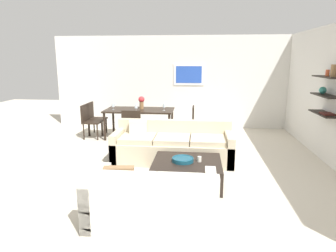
{
  "coord_description": "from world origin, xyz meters",
  "views": [
    {
      "loc": [
        0.47,
        -5.49,
        2.03
      ],
      "look_at": [
        -0.13,
        0.2,
        0.75
      ],
      "focal_mm": 32.18,
      "sensor_mm": 36.0,
      "label": 1
    }
  ],
  "objects_px": {
    "dining_chair_foot": "(132,126)",
    "dining_chair_right_near": "(189,121)",
    "sofa_beige": "(172,147)",
    "candle_jar": "(199,159)",
    "dining_chair_left_far": "(94,116)",
    "centerpiece_vase": "(142,101)",
    "loveseat_white": "(152,200)",
    "wine_glass_right_near": "(164,106)",
    "coffee_table": "(187,172)",
    "dining_chair_left_near": "(89,119)",
    "decorative_bowl": "(183,159)",
    "wine_glass_foot": "(136,107)",
    "wine_glass_left_near": "(113,106)",
    "dining_table": "(139,112)"
  },
  "relations": [
    {
      "from": "dining_chair_foot",
      "to": "dining_chair_right_near",
      "type": "height_order",
      "value": "same"
    },
    {
      "from": "candle_jar",
      "to": "wine_glass_right_near",
      "type": "relative_size",
      "value": 0.5
    },
    {
      "from": "centerpiece_vase",
      "to": "candle_jar",
      "type": "bearing_deg",
      "value": -62.69
    },
    {
      "from": "dining_table",
      "to": "dining_chair_left_far",
      "type": "distance_m",
      "value": 1.32
    },
    {
      "from": "candle_jar",
      "to": "dining_table",
      "type": "relative_size",
      "value": 0.05
    },
    {
      "from": "coffee_table",
      "to": "dining_table",
      "type": "relative_size",
      "value": 0.64
    },
    {
      "from": "coffee_table",
      "to": "candle_jar",
      "type": "bearing_deg",
      "value": 0.82
    },
    {
      "from": "wine_glass_foot",
      "to": "wine_glass_left_near",
      "type": "relative_size",
      "value": 1.23
    },
    {
      "from": "loveseat_white",
      "to": "wine_glass_right_near",
      "type": "relative_size",
      "value": 9.06
    },
    {
      "from": "dining_chair_left_near",
      "to": "wine_glass_left_near",
      "type": "distance_m",
      "value": 0.72
    },
    {
      "from": "dining_table",
      "to": "dining_chair_left_near",
      "type": "xyz_separation_m",
      "value": [
        -1.29,
        -0.2,
        -0.17
      ]
    },
    {
      "from": "dining_chair_left_near",
      "to": "wine_glass_left_near",
      "type": "bearing_deg",
      "value": 8.34
    },
    {
      "from": "dining_chair_foot",
      "to": "wine_glass_left_near",
      "type": "xyz_separation_m",
      "value": [
        -0.66,
        0.75,
        0.35
      ]
    },
    {
      "from": "coffee_table",
      "to": "dining_chair_left_near",
      "type": "relative_size",
      "value": 1.27
    },
    {
      "from": "wine_glass_foot",
      "to": "wine_glass_left_near",
      "type": "height_order",
      "value": "wine_glass_foot"
    },
    {
      "from": "dining_chair_left_near",
      "to": "wine_glass_foot",
      "type": "xyz_separation_m",
      "value": [
        1.29,
        -0.19,
        0.38
      ]
    },
    {
      "from": "dining_chair_foot",
      "to": "centerpiece_vase",
      "type": "bearing_deg",
      "value": 86.88
    },
    {
      "from": "dining_chair_foot",
      "to": "wine_glass_right_near",
      "type": "xyz_separation_m",
      "value": [
        0.66,
        0.75,
        0.37
      ]
    },
    {
      "from": "loveseat_white",
      "to": "dining_chair_foot",
      "type": "xyz_separation_m",
      "value": [
        -0.98,
        3.3,
        0.21
      ]
    },
    {
      "from": "dining_chair_left_far",
      "to": "centerpiece_vase",
      "type": "xyz_separation_m",
      "value": [
        1.34,
        -0.15,
        0.44
      ]
    },
    {
      "from": "dining_chair_foot",
      "to": "centerpiece_vase",
      "type": "relative_size",
      "value": 2.64
    },
    {
      "from": "sofa_beige",
      "to": "centerpiece_vase",
      "type": "bearing_deg",
      "value": 118.07
    },
    {
      "from": "wine_glass_left_near",
      "to": "wine_glass_right_near",
      "type": "relative_size",
      "value": 0.84
    },
    {
      "from": "sofa_beige",
      "to": "loveseat_white",
      "type": "distance_m",
      "value": 2.39
    },
    {
      "from": "sofa_beige",
      "to": "candle_jar",
      "type": "xyz_separation_m",
      "value": [
        0.54,
        -1.11,
        0.13
      ]
    },
    {
      "from": "dining_table",
      "to": "wine_glass_foot",
      "type": "height_order",
      "value": "wine_glass_foot"
    },
    {
      "from": "candle_jar",
      "to": "dining_chair_left_near",
      "type": "height_order",
      "value": "dining_chair_left_near"
    },
    {
      "from": "dining_table",
      "to": "loveseat_white",
      "type": "bearing_deg",
      "value": -76.78
    },
    {
      "from": "loveseat_white",
      "to": "dining_chair_foot",
      "type": "height_order",
      "value": "dining_chair_foot"
    },
    {
      "from": "loveseat_white",
      "to": "coffee_table",
      "type": "bearing_deg",
      "value": 73.1
    },
    {
      "from": "candle_jar",
      "to": "wine_glass_right_near",
      "type": "distance_m",
      "value": 2.94
    },
    {
      "from": "wine_glass_foot",
      "to": "wine_glass_right_near",
      "type": "xyz_separation_m",
      "value": [
        0.66,
        0.28,
        -0.01
      ]
    },
    {
      "from": "coffee_table",
      "to": "dining_chair_foot",
      "type": "relative_size",
      "value": 1.27
    },
    {
      "from": "dining_chair_left_far",
      "to": "centerpiece_vase",
      "type": "height_order",
      "value": "centerpiece_vase"
    },
    {
      "from": "sofa_beige",
      "to": "dining_chair_left_far",
      "type": "height_order",
      "value": "dining_chair_left_far"
    },
    {
      "from": "loveseat_white",
      "to": "centerpiece_vase",
      "type": "xyz_separation_m",
      "value": [
        -0.93,
        4.22,
        0.65
      ]
    },
    {
      "from": "sofa_beige",
      "to": "decorative_bowl",
      "type": "bearing_deg",
      "value": -76.56
    },
    {
      "from": "candle_jar",
      "to": "wine_glass_foot",
      "type": "relative_size",
      "value": 0.49
    },
    {
      "from": "dining_chair_left_near",
      "to": "dining_chair_right_near",
      "type": "distance_m",
      "value": 2.58
    },
    {
      "from": "dining_chair_foot",
      "to": "loveseat_white",
      "type": "bearing_deg",
      "value": -73.49
    },
    {
      "from": "coffee_table",
      "to": "dining_chair_right_near",
      "type": "height_order",
      "value": "dining_chair_right_near"
    },
    {
      "from": "dining_table",
      "to": "dining_chair_left_near",
      "type": "distance_m",
      "value": 1.32
    },
    {
      "from": "loveseat_white",
      "to": "wine_glass_foot",
      "type": "bearing_deg",
      "value": 104.55
    },
    {
      "from": "coffee_table",
      "to": "wine_glass_foot",
      "type": "distance_m",
      "value": 2.92
    },
    {
      "from": "dining_chair_left_far",
      "to": "wine_glass_foot",
      "type": "bearing_deg",
      "value": -24.94
    },
    {
      "from": "candle_jar",
      "to": "loveseat_white",
      "type": "bearing_deg",
      "value": -114.7
    },
    {
      "from": "dining_chair_left_far",
      "to": "wine_glass_foot",
      "type": "relative_size",
      "value": 4.81
    },
    {
      "from": "sofa_beige",
      "to": "candle_jar",
      "type": "relative_size",
      "value": 26.68
    },
    {
      "from": "coffee_table",
      "to": "wine_glass_right_near",
      "type": "relative_size",
      "value": 6.35
    },
    {
      "from": "decorative_bowl",
      "to": "dining_chair_right_near",
      "type": "height_order",
      "value": "dining_chair_right_near"
    }
  ]
}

